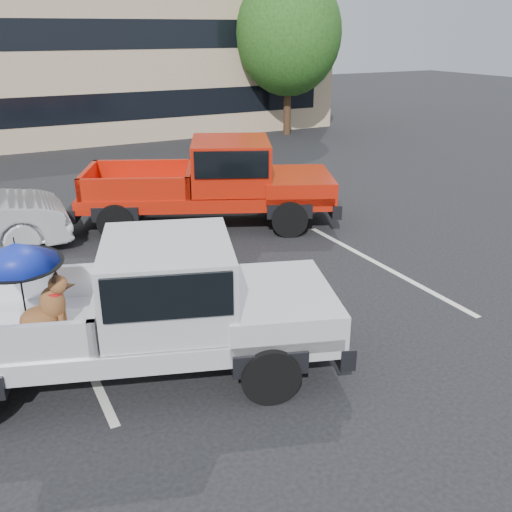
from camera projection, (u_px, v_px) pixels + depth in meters
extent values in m
plane|color=black|center=(307.00, 347.00, 8.46)|extent=(90.00, 90.00, 0.00)
cube|color=silver|center=(74.00, 334.00, 8.83)|extent=(0.12, 5.00, 0.01)
cube|color=silver|center=(381.00, 265.00, 11.39)|extent=(0.12, 5.00, 0.01)
cube|color=tan|center=(97.00, 62.00, 25.51)|extent=(20.00, 8.00, 6.00)
cube|color=black|center=(124.00, 107.00, 22.79)|extent=(18.00, 0.08, 1.10)
cube|color=black|center=(117.00, 34.00, 21.78)|extent=(18.00, 0.08, 1.10)
cylinder|color=#332114|center=(287.00, 103.00, 24.99)|extent=(0.32, 0.32, 2.73)
ellipsoid|color=#1E4714|center=(289.00, 33.00, 23.93)|extent=(4.46, 4.46, 5.13)
cylinder|color=#332114|center=(163.00, 89.00, 30.28)|extent=(0.32, 0.32, 2.86)
ellipsoid|color=#1E4714|center=(159.00, 28.00, 29.17)|extent=(4.68, 4.68, 5.38)
cylinder|color=black|center=(5.00, 325.00, 8.31)|extent=(0.81, 0.51, 0.76)
cylinder|color=black|center=(270.00, 374.00, 7.14)|extent=(0.81, 0.51, 0.76)
cylinder|color=black|center=(249.00, 308.00, 8.83)|extent=(0.81, 0.51, 0.76)
cube|color=silver|center=(129.00, 329.00, 7.62)|extent=(5.72, 3.53, 0.28)
cube|color=silver|center=(276.00, 304.00, 7.83)|extent=(2.03, 2.30, 0.46)
cube|color=black|center=(328.00, 325.00, 8.08)|extent=(0.81, 1.92, 0.30)
cube|color=silver|center=(168.00, 280.00, 7.45)|extent=(2.15, 2.27, 1.05)
cube|color=black|center=(167.00, 266.00, 7.37)|extent=(2.04, 2.32, 0.55)
cube|color=black|center=(15.00, 333.00, 7.39)|extent=(2.77, 2.47, 0.10)
cube|color=silver|center=(26.00, 284.00, 8.08)|extent=(2.21, 0.82, 0.50)
cube|color=silver|center=(100.00, 307.00, 7.44)|extent=(0.68, 1.78, 0.50)
ellipsoid|color=brown|center=(40.00, 319.00, 7.29)|extent=(0.61, 0.56, 0.34)
cylinder|color=brown|center=(62.00, 323.00, 7.27)|extent=(0.07, 0.07, 0.25)
cylinder|color=brown|center=(64.00, 317.00, 7.42)|extent=(0.07, 0.07, 0.25)
ellipsoid|color=brown|center=(53.00, 303.00, 7.24)|extent=(0.39, 0.37, 0.45)
cylinder|color=red|center=(53.00, 293.00, 7.19)|extent=(0.22, 0.22, 0.04)
sphere|color=brown|center=(58.00, 285.00, 7.16)|extent=(0.24, 0.24, 0.24)
cone|color=black|center=(69.00, 285.00, 7.19)|extent=(0.20, 0.16, 0.12)
cone|color=black|center=(54.00, 278.00, 7.05)|extent=(0.08, 0.08, 0.13)
cone|color=black|center=(56.00, 274.00, 7.17)|extent=(0.08, 0.08, 0.13)
cylinder|color=brown|center=(26.00, 327.00, 7.30)|extent=(0.30, 0.05, 0.10)
cylinder|color=black|center=(23.00, 294.00, 7.16)|extent=(0.02, 0.10, 1.05)
cone|color=#1223A0|center=(16.00, 253.00, 6.96)|extent=(1.10, 1.12, 0.36)
cylinder|color=black|center=(14.00, 241.00, 6.90)|extent=(0.02, 0.02, 0.10)
cylinder|color=black|center=(18.00, 263.00, 7.01)|extent=(1.10, 1.10, 0.09)
cylinder|color=black|center=(116.00, 222.00, 12.67)|extent=(0.87, 0.61, 0.82)
cylinder|color=black|center=(129.00, 197.00, 14.50)|extent=(0.87, 0.61, 0.82)
cylinder|color=black|center=(289.00, 219.00, 12.87)|extent=(0.87, 0.61, 0.82)
cylinder|color=black|center=(281.00, 195.00, 14.71)|extent=(0.87, 0.61, 0.82)
cube|color=#B91A0A|center=(206.00, 195.00, 13.57)|extent=(6.14, 4.26, 0.30)
cube|color=#B91A0A|center=(296.00, 184.00, 13.60)|extent=(2.32, 2.55, 0.50)
cube|color=black|center=(329.00, 200.00, 13.80)|extent=(1.06, 2.01, 0.32)
cube|color=black|center=(82.00, 204.00, 13.49)|extent=(1.04, 2.00, 0.30)
cube|color=#B91A0A|center=(231.00, 164.00, 13.33)|extent=(2.43, 2.53, 1.13)
cube|color=black|center=(231.00, 155.00, 13.25)|extent=(2.33, 2.57, 0.59)
cube|color=black|center=(140.00, 193.00, 13.47)|extent=(3.07, 2.82, 0.11)
cube|color=#B91A0A|center=(144.00, 171.00, 14.22)|extent=(2.30, 1.11, 0.54)
cube|color=#B91A0A|center=(134.00, 190.00, 12.48)|extent=(2.30, 1.11, 0.54)
cube|color=#B91A0A|center=(88.00, 180.00, 13.29)|extent=(0.91, 1.85, 0.54)
cube|color=#B91A0A|center=(190.00, 179.00, 13.41)|extent=(0.91, 1.85, 0.54)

